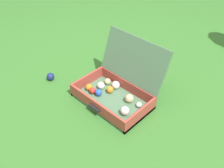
# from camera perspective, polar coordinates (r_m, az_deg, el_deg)

# --- Properties ---
(ground_plane) EXTENTS (16.00, 16.00, 0.00)m
(ground_plane) POSITION_cam_1_polar(r_m,az_deg,el_deg) (2.06, 1.09, -3.18)
(ground_plane) COLOR #336B28
(open_suitcase) EXTENTS (0.61, 0.53, 0.47)m
(open_suitcase) POSITION_cam_1_polar(r_m,az_deg,el_deg) (1.99, 1.34, -0.81)
(open_suitcase) COLOR #4C7051
(open_suitcase) RESTS_ON ground
(stray_ball_on_grass) EXTENTS (0.07, 0.07, 0.07)m
(stray_ball_on_grass) POSITION_cam_1_polar(r_m,az_deg,el_deg) (2.29, -14.19, 1.68)
(stray_ball_on_grass) COLOR navy
(stray_ball_on_grass) RESTS_ON ground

